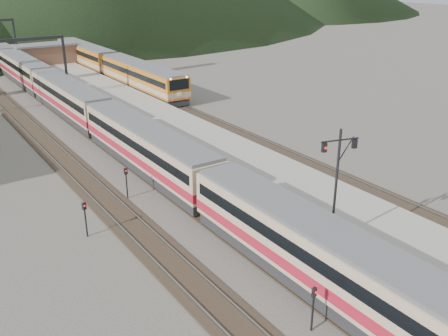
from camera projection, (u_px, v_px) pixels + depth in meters
track_main at (101, 136)px, 48.18m from camera, size 2.60×200.00×0.23m
track_far at (49, 146)px, 45.59m from camera, size 2.60×200.00×0.23m
track_second at (202, 118)px, 54.13m from camera, size 2.60×200.00×0.23m
platform at (162, 128)px, 49.38m from camera, size 8.00×100.00×1.00m
gantry_near at (23, 60)px, 56.21m from camera, size 9.55×0.25×8.00m
station_shed at (46, 53)px, 79.43m from camera, size 9.40×4.40×3.10m
main_train at (69, 99)px, 54.43m from camera, size 2.82×96.87×3.44m
second_train at (110, 64)px, 73.19m from camera, size 3.05×41.52×3.72m
signal_mast at (337, 175)px, 26.36m from camera, size 2.15×0.69×6.55m
short_signal_a at (313, 303)px, 21.91m from camera, size 0.26×0.22×2.27m
short_signal_b at (126, 179)px, 34.89m from camera, size 0.25×0.20×2.27m
short_signal_c at (85, 215)px, 29.79m from camera, size 0.26×0.23×2.27m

